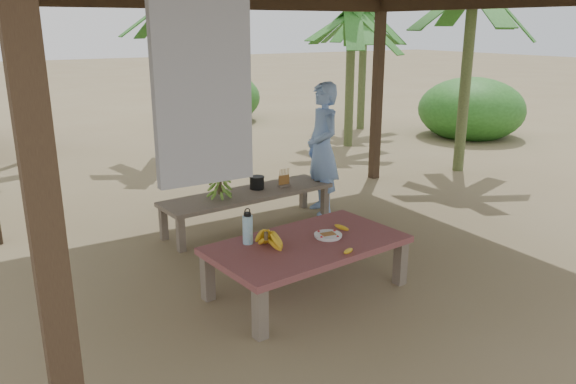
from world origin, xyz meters
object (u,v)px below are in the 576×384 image
cooking_pot (257,183)px  work_table (307,248)px  ripe_banana_bunch (266,240)px  woman (323,149)px  bench (248,197)px  plate (328,236)px  water_flask (248,229)px

cooking_pot → work_table: bearing=-105.0°
ripe_banana_bunch → woman: (1.87, 1.82, 0.28)m
bench → plate: bearing=-98.4°
cooking_pot → bench: bearing=-152.7°
bench → plate: size_ratio=8.49×
woman → water_flask: bearing=-38.7°
work_table → cooking_pot: (0.52, 1.94, 0.09)m
ripe_banana_bunch → plate: bearing=-5.0°
ripe_banana_bunch → cooking_pot: bearing=63.9°
cooking_pot → woman: 1.01m
plate → cooking_pot: (0.29, 1.94, 0.01)m
bench → cooking_pot: size_ratio=12.51×
work_table → water_flask: water_flask is taller
work_table → woman: woman is taller
plate → work_table: bearing=178.6°
bench → woman: (1.11, 0.02, 0.47)m
ripe_banana_bunch → bench: bearing=67.2°
work_table → water_flask: 0.58m
work_table → ripe_banana_bunch: ripe_banana_bunch is taller
cooking_pot → woman: woman is taller
bench → ripe_banana_bunch: bearing=-117.5°
work_table → ripe_banana_bunch: 0.43m
ripe_banana_bunch → water_flask: 0.22m
bench → water_flask: bearing=-122.3°
plate → woman: bearing=56.7°
water_flask → ripe_banana_bunch: bearing=-68.4°
plate → cooking_pot: cooking_pot is taller
bench → cooking_pot: (0.17, 0.09, 0.13)m
work_table → cooking_pot: bearing=69.1°
bench → ripe_banana_bunch: 1.96m
work_table → bench: (0.35, 1.85, -0.04)m
bench → woman: bearing=-3.5°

